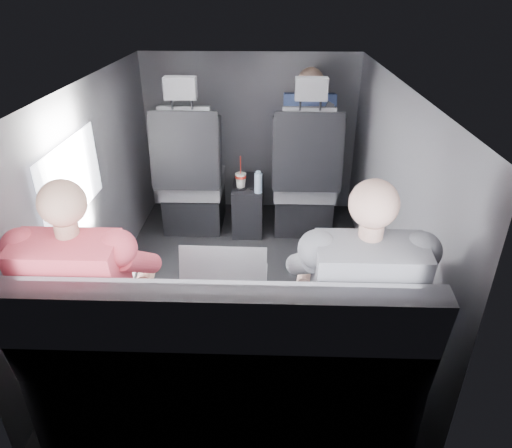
{
  "coord_description": "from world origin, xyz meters",
  "views": [
    {
      "loc": [
        0.18,
        -2.53,
        1.83
      ],
      "look_at": [
        0.1,
        -0.05,
        0.51
      ],
      "focal_mm": 32.0,
      "sensor_mm": 36.0,
      "label": 1
    }
  ],
  "objects_px": {
    "soda_cup": "(241,180)",
    "water_bottle": "(258,183)",
    "front_seat_left": "(192,184)",
    "passenger_rear_right": "(355,302)",
    "laptop_black": "(343,277)",
    "passenger_rear_left": "(95,298)",
    "passenger_front_right": "(308,133)",
    "center_console": "(248,205)",
    "laptop_silver": "(226,277)",
    "laptop_white": "(93,277)",
    "front_seat_right": "(304,185)",
    "rear_bench": "(227,372)"
  },
  "relations": [
    {
      "from": "soda_cup",
      "to": "water_bottle",
      "type": "height_order",
      "value": "soda_cup"
    },
    {
      "from": "front_seat_left",
      "to": "passenger_rear_right",
      "type": "relative_size",
      "value": 1.03
    },
    {
      "from": "laptop_black",
      "to": "passenger_rear_left",
      "type": "bearing_deg",
      "value": -170.62
    },
    {
      "from": "passenger_front_right",
      "to": "center_console",
      "type": "bearing_deg",
      "value": -155.52
    },
    {
      "from": "laptop_black",
      "to": "soda_cup",
      "type": "bearing_deg",
      "value": 110.18
    },
    {
      "from": "laptop_black",
      "to": "passenger_front_right",
      "type": "height_order",
      "value": "passenger_front_right"
    },
    {
      "from": "laptop_silver",
      "to": "water_bottle",
      "type": "bearing_deg",
      "value": 85.95
    },
    {
      "from": "front_seat_left",
      "to": "water_bottle",
      "type": "bearing_deg",
      "value": -15.84
    },
    {
      "from": "passenger_front_right",
      "to": "laptop_white",
      "type": "bearing_deg",
      "value": -119.97
    },
    {
      "from": "front_seat_right",
      "to": "rear_bench",
      "type": "height_order",
      "value": "front_seat_right"
    },
    {
      "from": "center_console",
      "to": "rear_bench",
      "type": "height_order",
      "value": "rear_bench"
    },
    {
      "from": "center_console",
      "to": "water_bottle",
      "type": "xyz_separation_m",
      "value": [
        0.09,
        -0.19,
        0.28
      ]
    },
    {
      "from": "rear_bench",
      "to": "passenger_rear_left",
      "type": "relative_size",
      "value": 1.32
    },
    {
      "from": "front_seat_right",
      "to": "center_console",
      "type": "relative_size",
      "value": 2.64
    },
    {
      "from": "water_bottle",
      "to": "passenger_rear_right",
      "type": "relative_size",
      "value": 0.14
    },
    {
      "from": "front_seat_right",
      "to": "passenger_rear_right",
      "type": "bearing_deg",
      "value": -86.95
    },
    {
      "from": "front_seat_left",
      "to": "laptop_white",
      "type": "xyz_separation_m",
      "value": [
        -0.18,
        -1.66,
        0.23
      ]
    },
    {
      "from": "laptop_black",
      "to": "passenger_front_right",
      "type": "bearing_deg",
      "value": 91.3
    },
    {
      "from": "center_console",
      "to": "rear_bench",
      "type": "distance_m",
      "value": 1.94
    },
    {
      "from": "rear_bench",
      "to": "passenger_rear_left",
      "type": "distance_m",
      "value": 0.66
    },
    {
      "from": "laptop_white",
      "to": "passenger_rear_left",
      "type": "relative_size",
      "value": 0.29
    },
    {
      "from": "front_seat_left",
      "to": "laptop_silver",
      "type": "height_order",
      "value": "front_seat_left"
    },
    {
      "from": "soda_cup",
      "to": "front_seat_left",
      "type": "bearing_deg",
      "value": 170.48
    },
    {
      "from": "water_bottle",
      "to": "passenger_front_right",
      "type": "bearing_deg",
      "value": 46.49
    },
    {
      "from": "passenger_front_right",
      "to": "front_seat_right",
      "type": "bearing_deg",
      "value": -96.39
    },
    {
      "from": "front_seat_right",
      "to": "laptop_black",
      "type": "distance_m",
      "value": 1.64
    },
    {
      "from": "laptop_silver",
      "to": "passenger_front_right",
      "type": "height_order",
      "value": "passenger_front_right"
    },
    {
      "from": "water_bottle",
      "to": "laptop_white",
      "type": "bearing_deg",
      "value": -115.41
    },
    {
      "from": "soda_cup",
      "to": "laptop_white",
      "type": "height_order",
      "value": "laptop_white"
    },
    {
      "from": "soda_cup",
      "to": "water_bottle",
      "type": "distance_m",
      "value": 0.17
    },
    {
      "from": "front_seat_left",
      "to": "center_console",
      "type": "height_order",
      "value": "front_seat_left"
    },
    {
      "from": "passenger_rear_left",
      "to": "passenger_rear_right",
      "type": "bearing_deg",
      "value": -0.01
    },
    {
      "from": "front_seat_right",
      "to": "passenger_front_right",
      "type": "relative_size",
      "value": 1.52
    },
    {
      "from": "rear_bench",
      "to": "water_bottle",
      "type": "bearing_deg",
      "value": 87.09
    },
    {
      "from": "laptop_silver",
      "to": "passenger_rear_left",
      "type": "relative_size",
      "value": 0.31
    },
    {
      "from": "rear_bench",
      "to": "passenger_front_right",
      "type": "distance_m",
      "value": 2.26
    },
    {
      "from": "soda_cup",
      "to": "passenger_front_right",
      "type": "height_order",
      "value": "passenger_front_right"
    },
    {
      "from": "water_bottle",
      "to": "laptop_black",
      "type": "distance_m",
      "value": 1.54
    },
    {
      "from": "center_console",
      "to": "soda_cup",
      "type": "distance_m",
      "value": 0.29
    },
    {
      "from": "passenger_rear_right",
      "to": "center_console",
      "type": "bearing_deg",
      "value": 106.48
    },
    {
      "from": "center_console",
      "to": "soda_cup",
      "type": "xyz_separation_m",
      "value": [
        -0.05,
        -0.11,
        0.27
      ]
    },
    {
      "from": "passenger_rear_right",
      "to": "passenger_front_right",
      "type": "xyz_separation_m",
      "value": [
        -0.07,
        2.06,
        0.12
      ]
    },
    {
      "from": "center_console",
      "to": "laptop_silver",
      "type": "xyz_separation_m",
      "value": [
        -0.02,
        -1.69,
        0.44
      ]
    },
    {
      "from": "center_console",
      "to": "water_bottle",
      "type": "bearing_deg",
      "value": -65.25
    },
    {
      "from": "front_seat_right",
      "to": "soda_cup",
      "type": "relative_size",
      "value": 4.84
    },
    {
      "from": "passenger_rear_right",
      "to": "laptop_silver",
      "type": "bearing_deg",
      "value": 164.41
    },
    {
      "from": "water_bottle",
      "to": "laptop_silver",
      "type": "bearing_deg",
      "value": -94.05
    },
    {
      "from": "passenger_front_right",
      "to": "passenger_rear_right",
      "type": "bearing_deg",
      "value": -88.13
    },
    {
      "from": "laptop_white",
      "to": "passenger_rear_right",
      "type": "bearing_deg",
      "value": -7.15
    },
    {
      "from": "laptop_black",
      "to": "laptop_silver",
      "type": "bearing_deg",
      "value": -177.53
    }
  ]
}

